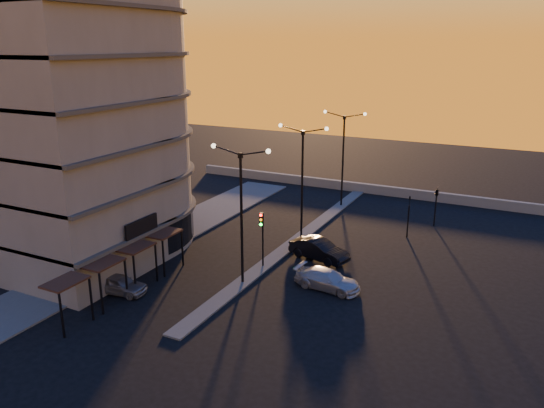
{
  "coord_description": "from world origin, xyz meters",
  "views": [
    {
      "loc": [
        16.69,
        -28.72,
        15.77
      ],
      "look_at": [
        -1.29,
        7.04,
        3.57
      ],
      "focal_mm": 35.0,
      "sensor_mm": 36.0,
      "label": 1
    }
  ],
  "objects_px": {
    "traffic_light_main": "(262,231)",
    "car_sedan": "(319,250)",
    "car_wagon": "(328,280)",
    "car_hatchback": "(119,284)",
    "streetlamp_mid": "(302,173)"
  },
  "relations": [
    {
      "from": "car_hatchback",
      "to": "car_sedan",
      "type": "height_order",
      "value": "car_sedan"
    },
    {
      "from": "streetlamp_mid",
      "to": "car_hatchback",
      "type": "bearing_deg",
      "value": -113.49
    },
    {
      "from": "traffic_light_main",
      "to": "car_wagon",
      "type": "height_order",
      "value": "traffic_light_main"
    },
    {
      "from": "car_wagon",
      "to": "traffic_light_main",
      "type": "bearing_deg",
      "value": 84.17
    },
    {
      "from": "streetlamp_mid",
      "to": "car_sedan",
      "type": "height_order",
      "value": "streetlamp_mid"
    },
    {
      "from": "traffic_light_main",
      "to": "car_sedan",
      "type": "xyz_separation_m",
      "value": [
        3.1,
        3.38,
        -2.11
      ]
    },
    {
      "from": "streetlamp_mid",
      "to": "traffic_light_main",
      "type": "height_order",
      "value": "streetlamp_mid"
    },
    {
      "from": "car_sedan",
      "to": "car_wagon",
      "type": "distance_m",
      "value": 5.06
    },
    {
      "from": "car_hatchback",
      "to": "streetlamp_mid",
      "type": "bearing_deg",
      "value": -30.9
    },
    {
      "from": "streetlamp_mid",
      "to": "traffic_light_main",
      "type": "distance_m",
      "value": 7.62
    },
    {
      "from": "streetlamp_mid",
      "to": "car_hatchback",
      "type": "relative_size",
      "value": 2.52
    },
    {
      "from": "car_hatchback",
      "to": "car_wagon",
      "type": "bearing_deg",
      "value": -68.03
    },
    {
      "from": "streetlamp_mid",
      "to": "car_wagon",
      "type": "distance_m",
      "value": 11.04
    },
    {
      "from": "car_sedan",
      "to": "car_wagon",
      "type": "relative_size",
      "value": 1.04
    },
    {
      "from": "car_hatchback",
      "to": "car_wagon",
      "type": "relative_size",
      "value": 0.84
    }
  ]
}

